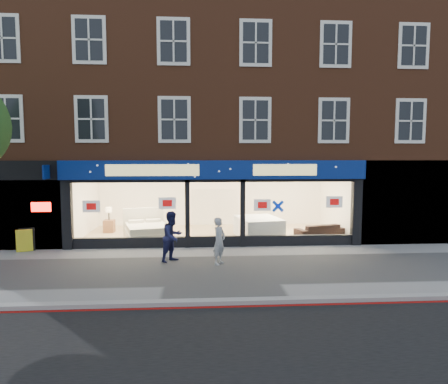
{
  "coord_description": "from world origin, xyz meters",
  "views": [
    {
      "loc": [
        -0.64,
        -11.97,
        3.47
      ],
      "look_at": [
        0.3,
        2.5,
        2.15
      ],
      "focal_mm": 32.0,
      "sensor_mm": 36.0,
      "label": 1
    }
  ],
  "objects": [
    {
      "name": "mattress_stack",
      "position": [
        1.87,
        4.37,
        0.5
      ],
      "size": [
        1.96,
        2.3,
        0.8
      ],
      "rotation": [
        0.0,
        0.0,
        0.2
      ],
      "color": "white",
      "rests_on": "showroom_floor"
    },
    {
      "name": "pedestrian_blue",
      "position": [
        -1.49,
        1.01,
        0.83
      ],
      "size": [
        1.0,
        1.03,
        1.67
      ],
      "primitive_type": "imported",
      "rotation": [
        0.0,
        0.0,
        0.87
      ],
      "color": "#181A43",
      "rests_on": "ground"
    },
    {
      "name": "sofa",
      "position": [
        4.34,
        3.97,
        0.39
      ],
      "size": [
        2.12,
        1.29,
        0.58
      ],
      "primitive_type": "imported",
      "rotation": [
        0.0,
        0.0,
        3.42
      ],
      "color": "black",
      "rests_on": "showroom_floor"
    },
    {
      "name": "pedestrian_grey",
      "position": [
        0.02,
        0.59,
        0.75
      ],
      "size": [
        0.6,
        0.66,
        1.51
      ],
      "primitive_type": "imported",
      "rotation": [
        0.0,
        0.0,
        1.0
      ],
      "color": "#A1A4A9",
      "rests_on": "ground"
    },
    {
      "name": "building",
      "position": [
        -0.02,
        6.93,
        6.67
      ],
      "size": [
        19.0,
        8.26,
        10.3
      ],
      "color": "brown",
      "rests_on": "ground"
    },
    {
      "name": "showroom_floor",
      "position": [
        0.0,
        5.25,
        0.05
      ],
      "size": [
        11.0,
        4.5,
        0.1
      ],
      "primitive_type": "cube",
      "color": "tan",
      "rests_on": "ground"
    },
    {
      "name": "a_board",
      "position": [
        -6.9,
        2.7,
        0.43
      ],
      "size": [
        0.65,
        0.54,
        0.85
      ],
      "primitive_type": "cube",
      "rotation": [
        0.0,
        0.0,
        0.37
      ],
      "color": "yellow",
      "rests_on": "ground"
    },
    {
      "name": "display_bed",
      "position": [
        -2.75,
        4.33,
        0.42
      ],
      "size": [
        2.16,
        2.41,
        1.15
      ],
      "rotation": [
        0.0,
        0.0,
        0.27
      ],
      "color": "beige",
      "rests_on": "showroom_floor"
    },
    {
      "name": "kerb_stone",
      "position": [
        0.0,
        -2.9,
        0.06
      ],
      "size": [
        60.0,
        0.25,
        0.12
      ],
      "primitive_type": "cube",
      "color": "gray",
      "rests_on": "ground"
    },
    {
      "name": "kerb_line",
      "position": [
        0.0,
        -3.1,
        0.01
      ],
      "size": [
        60.0,
        0.1,
        0.01
      ],
      "primitive_type": "cube",
      "color": "#8C0A07",
      "rests_on": "ground"
    },
    {
      "name": "bedside_table",
      "position": [
        -4.57,
        5.72,
        0.38
      ],
      "size": [
        0.46,
        0.46,
        0.55
      ],
      "primitive_type": "cube",
      "rotation": [
        0.0,
        0.0,
        -0.03
      ],
      "color": "brown",
      "rests_on": "showroom_floor"
    },
    {
      "name": "ground",
      "position": [
        0.0,
        0.0,
        0.0
      ],
      "size": [
        120.0,
        120.0,
        0.0
      ],
      "primitive_type": "plane",
      "color": "gray",
      "rests_on": "ground"
    }
  ]
}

